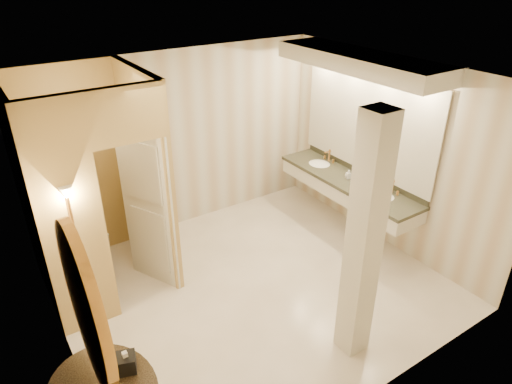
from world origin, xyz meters
The scene contains 16 objects.
floor centered at (0.00, 0.00, 0.00)m, with size 4.50×4.50×0.00m, color white.
ceiling centered at (0.00, 0.00, 2.70)m, with size 4.50×4.50×0.00m, color white.
wall_back centered at (0.00, 2.00, 1.35)m, with size 4.50×0.02×2.70m, color beige.
wall_front centered at (0.00, -2.00, 1.35)m, with size 4.50×0.02×2.70m, color beige.
wall_left centered at (-2.25, 0.00, 1.35)m, with size 0.02×4.00×2.70m, color beige.
wall_right centered at (2.25, 0.00, 1.35)m, with size 0.02×4.00×2.70m, color beige.
toilet_closet centered at (-1.12, 0.97, 1.39)m, with size 1.50×1.55×2.70m.
wall_sconce centered at (-1.93, 0.43, 1.73)m, with size 0.14×0.14×0.42m.
vanity centered at (1.98, 0.40, 1.63)m, with size 0.75×2.62×2.09m.
console_shelf centered at (-2.21, -1.29, 1.35)m, with size 1.03×1.03×1.96m.
pillar centered at (0.35, -1.42, 1.35)m, with size 0.27×0.27×2.70m, color beige.
tissue_box centered at (-2.00, -1.19, 0.95)m, with size 0.15×0.15×0.15m, color black.
toilet centered at (-1.67, 1.49, 0.36)m, with size 0.41×0.71×0.73m, color white.
soap_bottle_a centered at (1.95, 0.41, 0.94)m, with size 0.06×0.06×0.14m, color beige.
soap_bottle_b centered at (1.96, 0.42, 0.94)m, with size 0.10×0.10×0.13m, color silver.
soap_bottle_c centered at (1.84, 0.13, 0.97)m, with size 0.07×0.07×0.19m, color #C6B28C.
Camera 1 is at (-2.56, -3.91, 3.84)m, focal length 32.00 mm.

